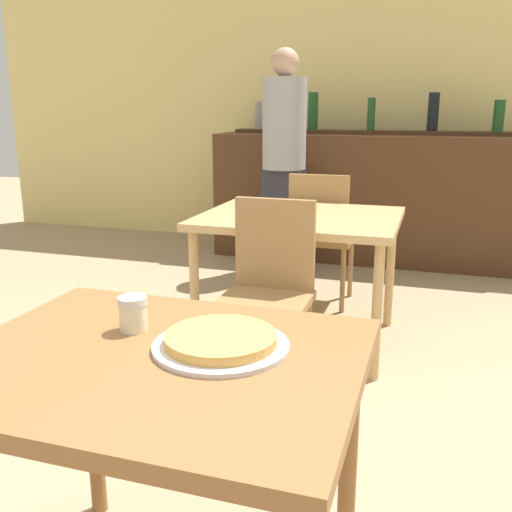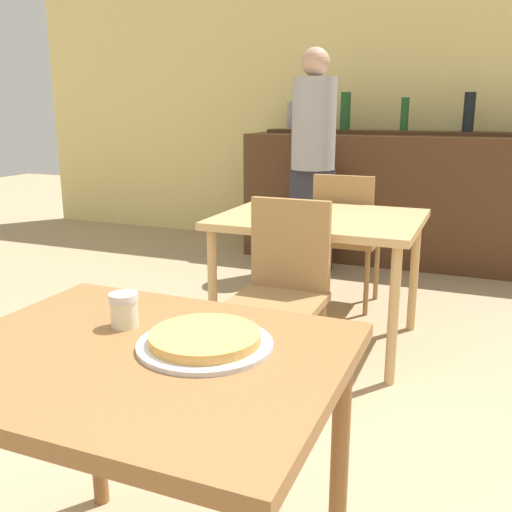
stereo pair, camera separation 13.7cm
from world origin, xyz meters
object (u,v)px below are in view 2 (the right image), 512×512
pizza_tray (205,340)px  cheese_shaker (124,310)px  chair_far_side_front (282,283)px  chair_far_side_back (346,232)px  person_standing (313,154)px

pizza_tray → cheese_shaker: (-0.25, 0.04, 0.03)m
chair_far_side_front → pizza_tray: size_ratio=2.79×
chair_far_side_back → pizza_tray: (0.25, -2.46, 0.25)m
pizza_tray → person_standing: person_standing is taller
chair_far_side_back → pizza_tray: bearing=95.8°
chair_far_side_back → person_standing: person_standing is taller
pizza_tray → cheese_shaker: size_ratio=3.62×
chair_far_side_back → pizza_tray: size_ratio=2.79×
chair_far_side_front → person_standing: person_standing is taller
chair_far_side_front → cheese_shaker: size_ratio=10.09×
chair_far_side_front → cheese_shaker: chair_far_side_front is taller
chair_far_side_front → chair_far_side_back: (-0.00, 1.22, 0.00)m
person_standing → chair_far_side_back: bearing=-58.9°
chair_far_side_back → pizza_tray: 2.49m
chair_far_side_back → pizza_tray: chair_far_side_back is taller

